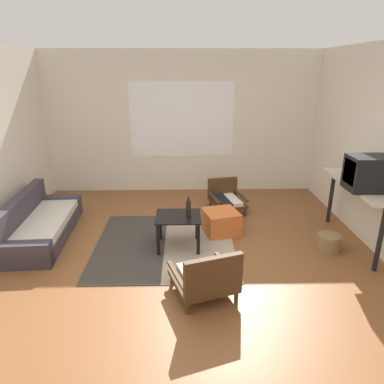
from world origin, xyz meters
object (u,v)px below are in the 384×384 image
(clay_vase, at_px, (350,169))
(glass_bottle, at_px, (188,208))
(armchair_by_window, at_px, (226,197))
(crt_television, at_px, (370,173))
(ottoman_orange, at_px, (221,222))
(console_shelf, at_px, (356,191))
(armchair_striped_foreground, at_px, (206,277))
(wicker_basket, at_px, (329,242))
(couch, at_px, (39,225))
(coffee_table, at_px, (178,222))

(clay_vase, xyz_separation_m, glass_bottle, (-2.28, -0.36, -0.44))
(armchair_by_window, height_order, glass_bottle, glass_bottle)
(armchair_by_window, bearing_deg, crt_television, -43.62)
(crt_television, distance_m, glass_bottle, 2.35)
(ottoman_orange, bearing_deg, console_shelf, -11.65)
(crt_television, bearing_deg, armchair_by_window, 136.38)
(armchair_striped_foreground, relative_size, crt_television, 1.44)
(crt_television, height_order, clay_vase, crt_television)
(ottoman_orange, height_order, wicker_basket, ottoman_orange)
(console_shelf, distance_m, glass_bottle, 2.29)
(wicker_basket, bearing_deg, armchair_by_window, 130.52)
(couch, distance_m, clay_vase, 4.54)
(armchair_striped_foreground, bearing_deg, ottoman_orange, 78.45)
(coffee_table, bearing_deg, armchair_by_window, 58.44)
(armchair_striped_foreground, bearing_deg, clay_vase, 35.00)
(couch, bearing_deg, clay_vase, -0.18)
(couch, xyz_separation_m, clay_vase, (4.47, -0.01, 0.83))
(console_shelf, distance_m, clay_vase, 0.36)
(armchair_by_window, relative_size, armchair_striped_foreground, 0.90)
(coffee_table, distance_m, armchair_striped_foreground, 1.20)
(armchair_by_window, bearing_deg, wicker_basket, -49.48)
(coffee_table, bearing_deg, glass_bottle, -11.67)
(armchair_by_window, relative_size, ottoman_orange, 1.48)
(coffee_table, xyz_separation_m, armchair_striped_foreground, (0.31, -1.15, -0.12))
(couch, relative_size, ottoman_orange, 3.89)
(ottoman_orange, bearing_deg, couch, -178.10)
(couch, distance_m, console_shelf, 4.51)
(ottoman_orange, xyz_separation_m, wicker_basket, (1.42, -0.57, -0.06))
(coffee_table, distance_m, clay_vase, 2.53)
(glass_bottle, distance_m, wicker_basket, 1.98)
(clay_vase, bearing_deg, glass_bottle, -171.11)
(armchair_striped_foreground, relative_size, ottoman_orange, 1.65)
(wicker_basket, bearing_deg, console_shelf, 28.38)
(crt_television, xyz_separation_m, glass_bottle, (-2.28, 0.18, -0.53))
(clay_vase, bearing_deg, couch, 179.82)
(armchair_striped_foreground, xyz_separation_m, clay_vase, (2.11, 1.48, 0.77))
(ottoman_orange, height_order, clay_vase, clay_vase)
(coffee_table, height_order, armchair_by_window, armchair_by_window)
(console_shelf, relative_size, glass_bottle, 5.53)
(wicker_basket, bearing_deg, crt_television, -11.68)
(wicker_basket, bearing_deg, glass_bottle, 176.84)
(armchair_striped_foreground, xyz_separation_m, ottoman_orange, (0.32, 1.58, -0.08))
(armchair_by_window, height_order, clay_vase, clay_vase)
(couch, distance_m, ottoman_orange, 2.68)
(glass_bottle, bearing_deg, clay_vase, 8.89)
(crt_television, bearing_deg, armchair_striped_foreground, -155.95)
(ottoman_orange, bearing_deg, glass_bottle, -137.02)
(couch, relative_size, wicker_basket, 6.02)
(ottoman_orange, height_order, console_shelf, console_shelf)
(armchair_striped_foreground, distance_m, ottoman_orange, 1.62)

